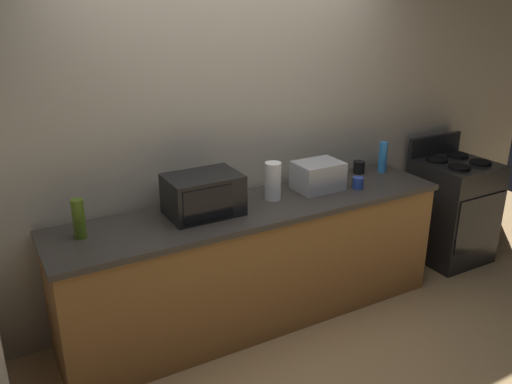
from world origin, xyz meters
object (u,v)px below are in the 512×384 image
(stove_range, at_px, (452,210))
(toaster_oven, at_px, (318,176))
(paper_towel_roll, at_px, (273,181))
(mug_black, at_px, (359,167))
(microwave, at_px, (203,195))
(bottle_spray_cleaner, at_px, (383,157))
(bottle_olive_oil, at_px, (79,219))
(mug_blue, at_px, (358,183))

(stove_range, distance_m, toaster_oven, 1.54)
(paper_towel_roll, bearing_deg, stove_range, -1.57)
(toaster_oven, height_order, mug_black, toaster_oven)
(microwave, height_order, bottle_spray_cleaner, microwave)
(microwave, bearing_deg, stove_range, -1.16)
(microwave, distance_m, toaster_oven, 0.93)
(stove_range, relative_size, bottle_spray_cleaner, 4.34)
(stove_range, xyz_separation_m, paper_towel_roll, (-1.84, 0.05, 0.57))
(toaster_oven, bearing_deg, bottle_olive_oil, 179.47)
(bottle_olive_oil, bearing_deg, mug_black, 3.22)
(microwave, relative_size, bottle_spray_cleaner, 1.93)
(paper_towel_roll, height_order, mug_blue, paper_towel_roll)
(mug_blue, bearing_deg, paper_towel_roll, 169.43)
(toaster_oven, relative_size, paper_towel_roll, 1.26)
(paper_towel_roll, relative_size, bottle_spray_cleaner, 1.09)
(paper_towel_roll, relative_size, mug_black, 2.73)
(microwave, distance_m, paper_towel_roll, 0.54)
(mug_blue, bearing_deg, microwave, 174.19)
(microwave, xyz_separation_m, bottle_spray_cleaner, (1.63, 0.09, -0.01))
(toaster_oven, relative_size, bottle_olive_oil, 1.40)
(bottle_olive_oil, bearing_deg, toaster_oven, -0.53)
(bottle_olive_oil, xyz_separation_m, mug_blue, (1.99, -0.15, -0.08))
(microwave, bearing_deg, paper_towel_roll, 0.24)
(bottle_olive_oil, bearing_deg, paper_towel_roll, -1.12)
(paper_towel_roll, xyz_separation_m, mug_blue, (0.67, -0.12, -0.09))
(mug_black, bearing_deg, microwave, -173.90)
(paper_towel_roll, xyz_separation_m, mug_black, (0.90, 0.15, -0.09))
(microwave, xyz_separation_m, paper_towel_roll, (0.54, 0.00, 0.00))
(stove_range, distance_m, microwave, 2.44)
(paper_towel_roll, distance_m, mug_blue, 0.68)
(bottle_spray_cleaner, distance_m, mug_blue, 0.49)
(mug_blue, distance_m, mug_black, 0.36)
(stove_range, relative_size, toaster_oven, 3.18)
(bottle_olive_oil, relative_size, mug_blue, 2.83)
(toaster_oven, bearing_deg, stove_range, -2.39)
(microwave, relative_size, toaster_oven, 1.41)
(mug_black, bearing_deg, bottle_spray_cleaner, -17.34)
(toaster_oven, relative_size, mug_blue, 3.95)
(toaster_oven, relative_size, bottle_spray_cleaner, 1.37)
(mug_black, bearing_deg, mug_blue, -130.68)
(paper_towel_roll, distance_m, bottle_olive_oil, 1.33)
(bottle_spray_cleaner, relative_size, mug_black, 2.52)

